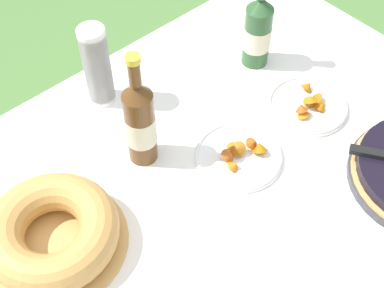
{
  "coord_description": "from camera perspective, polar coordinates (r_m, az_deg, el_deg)",
  "views": [
    {
      "loc": [
        -0.48,
        -0.48,
        1.78
      ],
      "look_at": [
        0.06,
        0.13,
        0.77
      ],
      "focal_mm": 50.0,
      "sensor_mm": 36.0,
      "label": 1
    }
  ],
  "objects": [
    {
      "name": "cup_stack",
      "position": [
        1.42,
        -10.09,
        8.16
      ],
      "size": [
        0.07,
        0.07,
        0.24
      ],
      "color": "white",
      "rests_on": "tablecloth"
    },
    {
      "name": "bundt_cake",
      "position": [
        1.21,
        -14.71,
        -9.09
      ],
      "size": [
        0.33,
        0.33,
        0.09
      ],
      "color": "tan",
      "rests_on": "tablecloth"
    },
    {
      "name": "snack_plate_left",
      "position": [
        1.48,
        12.27,
        4.14
      ],
      "size": [
        0.22,
        0.22,
        0.06
      ],
      "color": "white",
      "rests_on": "tablecloth"
    },
    {
      "name": "tablecloth",
      "position": [
        1.28,
        1.76,
        -6.78
      ],
      "size": [
        1.64,
        1.16,
        0.1
      ],
      "color": "white",
      "rests_on": "garden_table"
    },
    {
      "name": "garden_table",
      "position": [
        1.32,
        1.71,
        -7.9
      ],
      "size": [
        1.63,
        1.15,
        0.71
      ],
      "color": "brown",
      "rests_on": "ground_plane"
    },
    {
      "name": "cider_bottle_green",
      "position": [
        1.53,
        7.02,
        11.88
      ],
      "size": [
        0.08,
        0.08,
        0.3
      ],
      "color": "#2D562D",
      "rests_on": "tablecloth"
    },
    {
      "name": "cider_bottle_amber",
      "position": [
        1.26,
        -5.57,
        2.34
      ],
      "size": [
        0.07,
        0.07,
        0.33
      ],
      "color": "brown",
      "rests_on": "tablecloth"
    },
    {
      "name": "snack_plate_near",
      "position": [
        1.34,
        5.02,
        -1.16
      ],
      "size": [
        0.22,
        0.22,
        0.06
      ],
      "color": "white",
      "rests_on": "tablecloth"
    }
  ]
}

